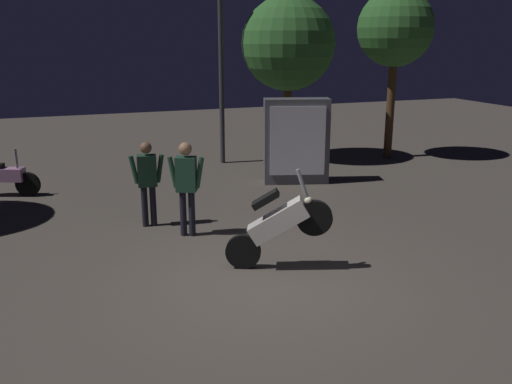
% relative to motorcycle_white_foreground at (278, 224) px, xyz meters
% --- Properties ---
extents(ground_plane, '(40.00, 40.00, 0.00)m').
position_rel_motorcycle_white_foreground_xyz_m(ground_plane, '(-0.37, -0.36, -0.74)').
color(ground_plane, '#4C443D').
extents(motorcycle_white_foreground, '(1.56, 0.76, 1.63)m').
position_rel_motorcycle_white_foreground_xyz_m(motorcycle_white_foreground, '(0.00, 0.00, 0.00)').
color(motorcycle_white_foreground, black).
rests_on(motorcycle_white_foreground, ground_plane).
extents(motorcycle_pink_parked_left, '(1.59, 0.69, 1.11)m').
position_rel_motorcycle_white_foreground_xyz_m(motorcycle_pink_parked_left, '(-4.32, 6.01, -0.31)').
color(motorcycle_pink_parked_left, black).
rests_on(motorcycle_pink_parked_left, ground_plane).
extents(person_rider_beside, '(0.65, 0.37, 1.75)m').
position_rel_motorcycle_white_foreground_xyz_m(person_rider_beside, '(-0.97, 1.99, 0.30)').
color(person_rider_beside, black).
rests_on(person_rider_beside, ground_plane).
extents(person_bystander_far, '(0.67, 0.29, 1.65)m').
position_rel_motorcycle_white_foreground_xyz_m(person_bystander_far, '(-1.54, 2.77, 0.24)').
color(person_bystander_far, black).
rests_on(person_bystander_far, ground_plane).
extents(streetlamp_near, '(0.36, 0.36, 5.35)m').
position_rel_motorcycle_white_foreground_xyz_m(streetlamp_near, '(1.41, 7.61, 2.63)').
color(streetlamp_near, '#38383D').
rests_on(streetlamp_near, ground_plane).
extents(tree_left_bg, '(2.64, 2.64, 4.68)m').
position_rel_motorcycle_white_foreground_xyz_m(tree_left_bg, '(3.31, 7.31, 2.60)').
color(tree_left_bg, '#4C331E').
rests_on(tree_left_bg, ground_plane).
extents(tree_right_bg, '(2.19, 2.19, 4.89)m').
position_rel_motorcycle_white_foreground_xyz_m(tree_right_bg, '(6.34, 6.58, 3.01)').
color(tree_right_bg, '#4C331E').
rests_on(tree_right_bg, ground_plane).
extents(kiosk_billboard, '(1.68, 0.94, 2.10)m').
position_rel_motorcycle_white_foreground_xyz_m(kiosk_billboard, '(2.48, 4.82, 0.31)').
color(kiosk_billboard, '#595960').
rests_on(kiosk_billboard, ground_plane).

